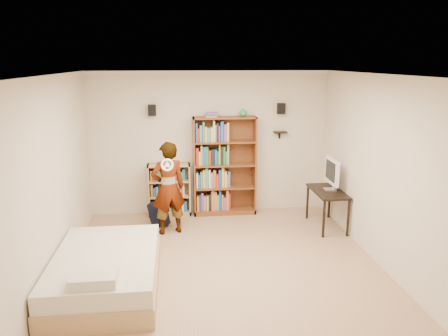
# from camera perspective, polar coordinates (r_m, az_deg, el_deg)

# --- Properties ---
(ground) EXTENTS (4.50, 5.00, 0.01)m
(ground) POSITION_cam_1_polar(r_m,az_deg,el_deg) (6.37, 0.02, -13.02)
(ground) COLOR tan
(ground) RESTS_ON ground
(room_shell) EXTENTS (4.52, 5.02, 2.71)m
(room_shell) POSITION_cam_1_polar(r_m,az_deg,el_deg) (5.79, 0.02, 2.73)
(room_shell) COLOR beige
(room_shell) RESTS_ON ground
(crown_molding) EXTENTS (4.50, 5.00, 0.06)m
(crown_molding) POSITION_cam_1_polar(r_m,az_deg,el_deg) (5.68, 0.02, 11.76)
(crown_molding) COLOR silver
(crown_molding) RESTS_ON room_shell
(speaker_left) EXTENTS (0.14, 0.12, 0.20)m
(speaker_left) POSITION_cam_1_polar(r_m,az_deg,el_deg) (8.10, -9.39, 7.46)
(speaker_left) COLOR black
(speaker_left) RESTS_ON room_shell
(speaker_right) EXTENTS (0.14, 0.12, 0.20)m
(speaker_right) POSITION_cam_1_polar(r_m,az_deg,el_deg) (8.33, 7.48, 7.70)
(speaker_right) COLOR black
(speaker_right) RESTS_ON room_shell
(wall_shelf) EXTENTS (0.25, 0.16, 0.02)m
(wall_shelf) POSITION_cam_1_polar(r_m,az_deg,el_deg) (8.40, 7.37, 4.65)
(wall_shelf) COLOR black
(wall_shelf) RESTS_ON room_shell
(tall_bookshelf) EXTENTS (1.18, 0.34, 1.87)m
(tall_bookshelf) POSITION_cam_1_polar(r_m,az_deg,el_deg) (8.26, 0.07, 0.24)
(tall_bookshelf) COLOR brown
(tall_bookshelf) RESTS_ON ground
(low_bookshelf) EXTENTS (0.79, 0.30, 0.99)m
(low_bookshelf) POSITION_cam_1_polar(r_m,az_deg,el_deg) (8.34, -7.15, -2.84)
(low_bookshelf) COLOR tan
(low_bookshelf) RESTS_ON ground
(computer_desk) EXTENTS (0.49, 0.99, 0.67)m
(computer_desk) POSITION_cam_1_polar(r_m,az_deg,el_deg) (7.94, 13.28, -5.20)
(computer_desk) COLOR black
(computer_desk) RESTS_ON ground
(imac) EXTENTS (0.12, 0.56, 0.56)m
(imac) POSITION_cam_1_polar(r_m,az_deg,el_deg) (7.81, 13.76, -0.83)
(imac) COLOR white
(imac) RESTS_ON computer_desk
(daybed) EXTENTS (1.31, 2.02, 0.60)m
(daybed) POSITION_cam_1_polar(r_m,az_deg,el_deg) (5.95, -15.17, -12.38)
(daybed) COLOR silver
(daybed) RESTS_ON ground
(person) EXTENTS (0.66, 0.53, 1.59)m
(person) POSITION_cam_1_polar(r_m,az_deg,el_deg) (7.39, -7.29, -2.63)
(person) COLOR black
(person) RESTS_ON ground
(wii_wheel) EXTENTS (0.20, 0.08, 0.21)m
(wii_wheel) POSITION_cam_1_polar(r_m,az_deg,el_deg) (6.98, -7.43, 0.40)
(wii_wheel) COLOR white
(wii_wheel) RESTS_ON person
(navy_bag) EXTENTS (0.39, 0.31, 0.45)m
(navy_bag) POSITION_cam_1_polar(r_m,az_deg,el_deg) (7.90, -8.51, -5.91)
(navy_bag) COLOR black
(navy_bag) RESTS_ON ground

